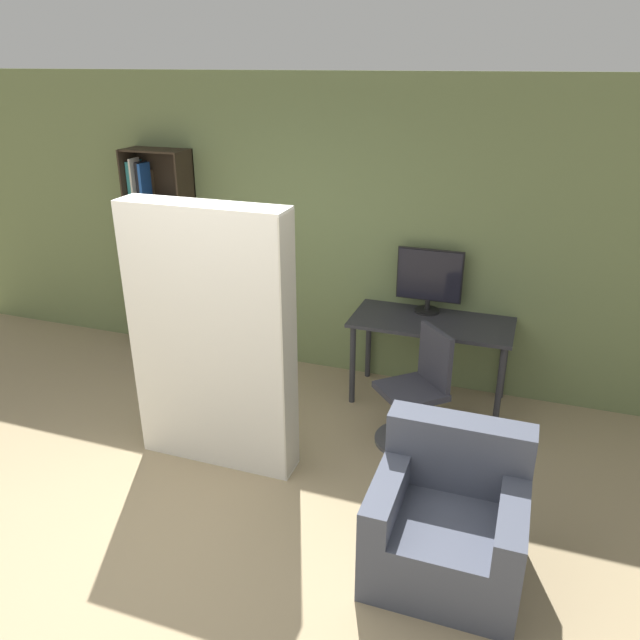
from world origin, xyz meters
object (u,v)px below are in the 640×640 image
object	(u,v)px
monitor	(429,278)
armchair	(448,520)
office_chair	(416,398)
bookshelf	(160,258)
mattress_near	(212,340)

from	to	relation	value
monitor	armchair	distance (m)	2.28
office_chair	armchair	world-z (taller)	office_chair
bookshelf	mattress_near	size ratio (longest dim) A/B	1.04
monitor	bookshelf	bearing A→B (deg)	179.91
office_chair	mattress_near	xyz separation A→B (m)	(-1.33, -0.71, 0.59)
office_chair	bookshelf	distance (m)	2.96
mattress_near	monitor	bearing A→B (deg)	52.00
monitor	armchair	bearing A→B (deg)	-75.43
mattress_near	armchair	world-z (taller)	mattress_near
mattress_near	armchair	distance (m)	1.96
bookshelf	armchair	world-z (taller)	bookshelf
bookshelf	armchair	distance (m)	3.89
monitor	office_chair	size ratio (longest dim) A/B	0.61
bookshelf	monitor	bearing A→B (deg)	-0.09
armchair	bookshelf	bearing A→B (deg)	146.90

